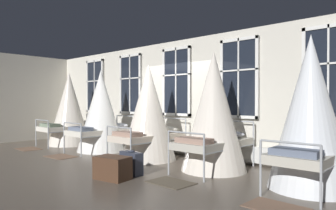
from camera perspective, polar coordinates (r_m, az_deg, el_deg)
ground at (r=7.95m, az=-3.77°, el=-9.84°), size 21.80×21.80×0.00m
back_wall_with_windows at (r=8.70m, az=1.99°, el=1.43°), size 11.90×0.10×3.13m
window_bank at (r=8.62m, az=1.47°, el=-1.49°), size 8.74×0.10×2.86m
cot_first at (r=10.94m, az=-17.56°, el=-0.83°), size 1.38×1.92×2.41m
cot_second at (r=9.33m, az=-12.14°, el=-1.21°), size 1.38×1.91×2.37m
cot_third at (r=7.79m, az=-3.59°, el=-1.52°), size 1.38×1.91×2.39m
cot_fourth at (r=6.64m, az=8.34°, el=-1.38°), size 1.38×1.91×2.51m
cot_fifth at (r=5.68m, az=24.57°, el=-1.54°), size 1.38×1.91×2.56m
rug_first at (r=10.47m, az=-24.11°, el=-7.32°), size 0.82×0.59×0.01m
rug_second at (r=8.75m, az=-18.98°, el=-8.88°), size 0.82×0.60×0.01m
rug_fourth at (r=5.73m, az=0.49°, el=-13.96°), size 0.82×0.58×0.01m
rug_fifth at (r=4.72m, az=19.14°, el=-17.25°), size 0.82×0.58×0.01m
suitcase_dark at (r=6.38m, az=-6.74°, el=-10.46°), size 0.58×0.27×0.47m
travel_trunk at (r=6.02m, az=-10.10°, el=-11.23°), size 0.70×0.50×0.43m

